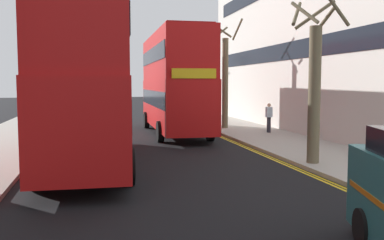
# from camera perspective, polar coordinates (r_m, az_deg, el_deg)

# --- Properties ---
(sidewalk_right) EXTENTS (4.00, 80.00, 0.14)m
(sidewalk_right) POSITION_cam_1_polar(r_m,az_deg,el_deg) (19.25, 14.30, -3.55)
(sidewalk_right) COLOR #ADA89E
(sidewalk_right) RESTS_ON ground
(kerb_line_outer) EXTENTS (0.10, 56.00, 0.01)m
(kerb_line_outer) POSITION_cam_1_polar(r_m,az_deg,el_deg) (16.58, 10.96, -5.07)
(kerb_line_outer) COLOR yellow
(kerb_line_outer) RESTS_ON ground
(kerb_line_inner) EXTENTS (0.10, 56.00, 0.01)m
(kerb_line_inner) POSITION_cam_1_polar(r_m,az_deg,el_deg) (16.52, 10.45, -5.10)
(kerb_line_inner) COLOR yellow
(kerb_line_inner) RESTS_ON ground
(double_decker_bus_away) EXTENTS (3.07, 10.88, 5.64)m
(double_decker_bus_away) POSITION_cam_1_polar(r_m,az_deg,el_deg) (15.31, -13.76, 5.44)
(double_decker_bus_away) COLOR red
(double_decker_bus_away) RESTS_ON ground
(double_decker_bus_oncoming) EXTENTS (2.93, 10.85, 5.64)m
(double_decker_bus_oncoming) POSITION_cam_1_polar(r_m,az_deg,el_deg) (24.08, -2.41, 5.34)
(double_decker_bus_oncoming) COLOR red
(double_decker_bus_oncoming) RESTS_ON ground
(pedestrian_far) EXTENTS (0.34, 0.22, 1.62)m
(pedestrian_far) POSITION_cam_1_polar(r_m,az_deg,el_deg) (23.93, 10.26, 0.37)
(pedestrian_far) COLOR #2D2D38
(pedestrian_far) RESTS_ON sidewalk_right
(street_tree_near) EXTENTS (1.44, 1.44, 5.60)m
(street_tree_near) POSITION_cam_1_polar(r_m,az_deg,el_deg) (37.64, -0.10, 4.67)
(street_tree_near) COLOR #6B6047
(street_tree_near) RESTS_ON sidewalk_right
(street_tree_mid) EXTENTS (1.98, 1.99, 5.71)m
(street_tree_mid) POSITION_cam_1_polar(r_m,az_deg,el_deg) (15.01, 16.08, 4.42)
(street_tree_mid) COLOR #6B6047
(street_tree_mid) RESTS_ON sidewalk_right
(street_tree_far) EXTENTS (1.58, 1.57, 6.55)m
(street_tree_far) POSITION_cam_1_polar(r_m,az_deg,el_deg) (26.07, 4.50, 5.44)
(street_tree_far) COLOR #6B6047
(street_tree_far) RESTS_ON sidewalk_right
(townhouse_terrace_right) EXTENTS (10.08, 28.00, 12.34)m
(townhouse_terrace_right) POSITION_cam_1_polar(r_m,az_deg,el_deg) (27.81, 22.18, 11.41)
(townhouse_terrace_right) COLOR silver
(townhouse_terrace_right) RESTS_ON ground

